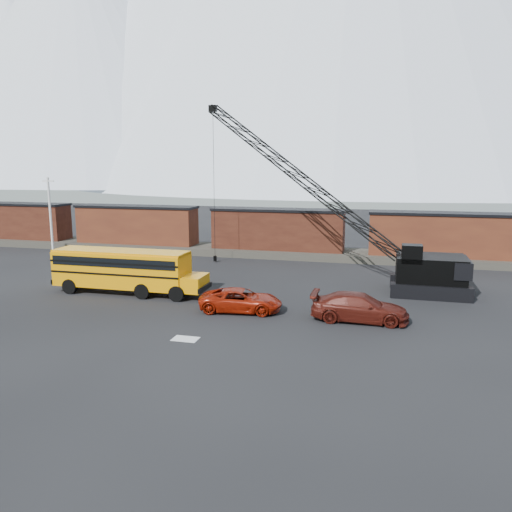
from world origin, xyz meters
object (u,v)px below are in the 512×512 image
Objects in this scene: maroon_suv at (360,307)px; school_bus at (126,269)px; crawler_crane at (299,177)px; red_pickup at (241,300)px.

school_bus is at bearing 81.39° from maroon_suv.
crawler_crane reaches higher than school_bus.
red_pickup is 7.47m from maroon_suv.
maroon_suv is (7.47, -0.12, 0.11)m from red_pickup.
school_bus reaches higher than red_pickup.
red_pickup is (9.40, -2.26, -1.06)m from school_bus.
red_pickup is 0.91× the size of maroon_suv.
red_pickup is at bearing 88.53° from maroon_suv.
red_pickup is 13.91m from crawler_crane.
school_bus reaches higher than maroon_suv.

